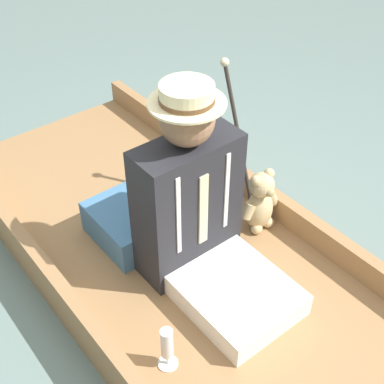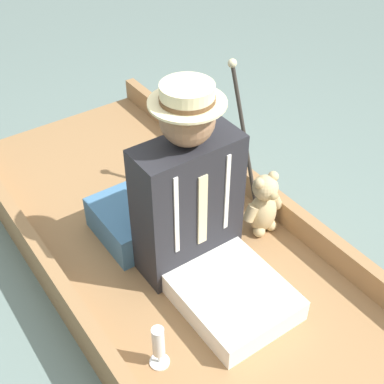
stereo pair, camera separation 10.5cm
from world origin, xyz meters
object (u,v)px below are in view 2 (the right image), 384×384
Objects in this scene: seated_person at (198,213)px; wine_glass at (158,344)px; teddy_bear at (264,205)px; walking_cane at (243,126)px.

wine_glass is at bearing 38.43° from seated_person.
seated_person is 0.45m from teddy_bear.
wine_glass is 0.27× the size of walking_cane.
seated_person is at bearing 31.72° from walking_cane.
teddy_bear is 1.64× the size of wine_glass.
seated_person is at bearing 4.11° from teddy_bear.
seated_person reaches higher than teddy_bear.
walking_cane reaches higher than teddy_bear.
teddy_bear reaches higher than wine_glass.
wine_glass is 1.13m from walking_cane.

